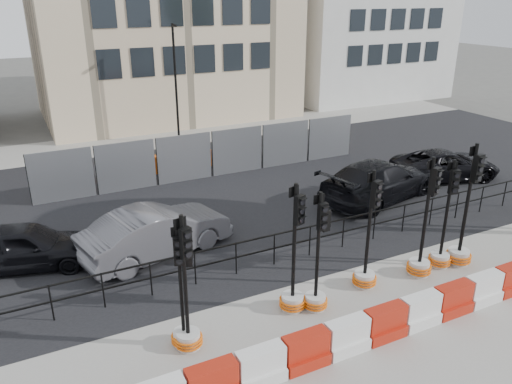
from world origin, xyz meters
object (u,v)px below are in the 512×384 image
traffic_signal_a (188,322)px  car_c (379,180)px  traffic_signal_d (317,283)px  car_a (25,246)px  traffic_signal_h (461,241)px

traffic_signal_a → car_c: size_ratio=0.57×
traffic_signal_d → car_a: size_ratio=0.74×
car_a → car_c: bearing=-76.2°
traffic_signal_a → traffic_signal_h: traffic_signal_h is taller
traffic_signal_a → traffic_signal_h: (8.25, 0.03, 0.09)m
traffic_signal_a → car_c: 10.59m
traffic_signal_d → car_a: traffic_signal_d is taller
traffic_signal_a → traffic_signal_h: size_ratio=0.89×
car_c → car_a: bearing=74.0°
traffic_signal_a → car_a: 6.18m
car_a → traffic_signal_a: bearing=-135.4°
traffic_signal_h → car_a: size_ratio=0.86×
traffic_signal_h → car_c: traffic_signal_h is taller
traffic_signal_h → car_c: bearing=72.6°
traffic_signal_d → traffic_signal_a: bearing=177.9°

